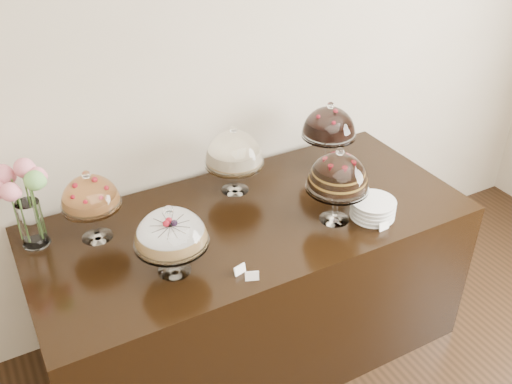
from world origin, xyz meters
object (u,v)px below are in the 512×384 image
flower_vase (22,196)px  cake_stand_sugar_sponge (171,231)px  cake_stand_cheesecake (234,151)px  cake_stand_fruit_tart (90,195)px  plate_stack (373,209)px  display_counter (252,285)px  cake_stand_choco_layer (338,174)px  cake_stand_dark_choco (329,125)px

flower_vase → cake_stand_sugar_sponge: bearing=-44.8°
cake_stand_cheesecake → cake_stand_fruit_tart: bearing=-175.5°
cake_stand_fruit_tart → plate_stack: 1.37m
display_counter → cake_stand_fruit_tart: 1.02m
cake_stand_sugar_sponge → cake_stand_cheesecake: size_ratio=0.90×
cake_stand_fruit_tart → cake_stand_cheesecake: bearing=4.5°
cake_stand_sugar_sponge → cake_stand_fruit_tart: (-0.23, 0.41, 0.02)m
cake_stand_choco_layer → display_counter: bearing=149.6°
cake_stand_dark_choco → cake_stand_cheesecake: bearing=176.3°
cake_stand_fruit_tart → plate_stack: cake_stand_fruit_tart is taller
display_counter → flower_vase: flower_vase is taller
cake_stand_sugar_sponge → cake_stand_fruit_tart: cake_stand_fruit_tart is taller
cake_stand_sugar_sponge → cake_stand_choco_layer: bearing=-1.0°
cake_stand_choco_layer → cake_stand_cheesecake: cake_stand_choco_layer is taller
cake_stand_choco_layer → cake_stand_dark_choco: (0.26, 0.45, 0.01)m
cake_stand_sugar_sponge → flower_vase: (-0.51, 0.51, 0.04)m
cake_stand_choco_layer → cake_stand_fruit_tart: (-1.08, 0.42, -0.03)m
flower_vase → cake_stand_dark_choco: bearing=-2.7°
cake_stand_cheesecake → cake_stand_fruit_tart: size_ratio=1.05×
cake_stand_dark_choco → cake_stand_fruit_tart: bearing=-179.0°
cake_stand_sugar_sponge → plate_stack: size_ratio=1.59×
cake_stand_choco_layer → cake_stand_cheesecake: 0.58m
cake_stand_sugar_sponge → cake_stand_fruit_tart: 0.47m
cake_stand_cheesecake → flower_vase: bearing=177.8°
display_counter → cake_stand_sugar_sponge: bearing=-158.3°
cake_stand_choco_layer → cake_stand_fruit_tart: bearing=158.6°
cake_stand_choco_layer → cake_stand_dark_choco: bearing=60.1°
cake_stand_fruit_tart → flower_vase: flower_vase is taller
cake_stand_choco_layer → flower_vase: bearing=159.0°
cake_stand_sugar_sponge → plate_stack: bearing=-5.0°
cake_stand_cheesecake → flower_vase: (-1.04, 0.04, 0.02)m
cake_stand_cheesecake → plate_stack: 0.77m
cake_stand_sugar_sponge → cake_stand_fruit_tart: bearing=119.7°
cake_stand_dark_choco → flower_vase: size_ratio=0.97×
cake_stand_dark_choco → display_counter: bearing=-159.0°
display_counter → cake_stand_dark_choco: (0.61, 0.24, 0.72)m
cake_stand_cheesecake → plate_stack: size_ratio=1.76×
cake_stand_fruit_tart → plate_stack: (1.26, -0.50, -0.19)m
cake_stand_choco_layer → cake_stand_dark_choco: cake_stand_dark_choco is taller
display_counter → flower_vase: 1.26m
cake_stand_sugar_sponge → cake_stand_choco_layer: (0.85, -0.02, 0.05)m
plate_stack → cake_stand_fruit_tart: bearing=158.5°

